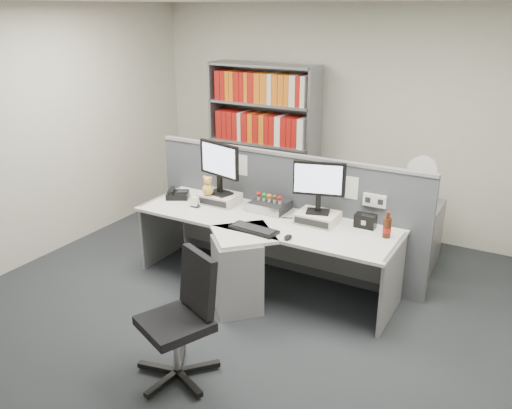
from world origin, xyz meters
The scene contains 21 objects.
ground centered at (0.00, 0.00, 0.00)m, with size 5.50×5.50×0.00m, color #2D3135.
room_shell centered at (0.00, 0.00, 1.79)m, with size 5.04×5.54×2.72m.
partition centered at (0.00, 1.25, 0.65)m, with size 3.00×0.08×1.27m.
desk centered at (0.00, 0.60, 0.46)m, with size 2.60×1.20×0.72m.
monitor_riser_left centered at (-0.62, 0.98, 0.77)m, with size 0.38×0.31×0.10m.
monitor_riser_right centered at (0.48, 0.98, 0.77)m, with size 0.38×0.31×0.10m.
monitor_left centered at (-0.62, 0.98, 1.14)m, with size 0.53×0.22×0.54m.
monitor_right centered at (0.48, 0.98, 1.12)m, with size 0.48×0.21×0.50m.
desktop_pc centered at (-0.06, 1.04, 0.77)m, with size 0.36×0.32×0.09m.
figurines centered at (-0.06, 1.03, 0.87)m, with size 0.29×0.05×0.09m.
keyboard centered at (0.06, 0.51, 0.73)m, with size 0.47×0.21×0.03m.
mouse centered at (0.41, 0.49, 0.74)m, with size 0.06×0.10×0.04m, color black.
desk_phone centered at (-1.10, 0.89, 0.76)m, with size 0.30×0.29×0.10m.
desk_calendar centered at (-0.77, 0.75, 0.77)m, with size 0.09×0.07×0.11m.
plush_toy centered at (-0.70, 0.88, 0.91)m, with size 0.12×0.12×0.20m.
speaker centered at (0.92, 1.09, 0.78)m, with size 0.19×0.11×0.13m, color black.
cola_bottle centered at (1.15, 0.96, 0.81)m, with size 0.07×0.07×0.24m.
shelving_unit centered at (-0.90, 2.44, 0.98)m, with size 1.41×0.40×2.00m.
filing_cabinet centered at (1.20, 1.99, 0.35)m, with size 0.45×0.61×0.70m.
desk_fan centered at (1.20, 1.99, 1.03)m, with size 0.32×0.19×0.53m.
office_chair centered at (0.14, -0.69, 0.52)m, with size 0.64×0.65×0.96m.
Camera 1 is at (2.26, -3.36, 2.64)m, focal length 37.20 mm.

